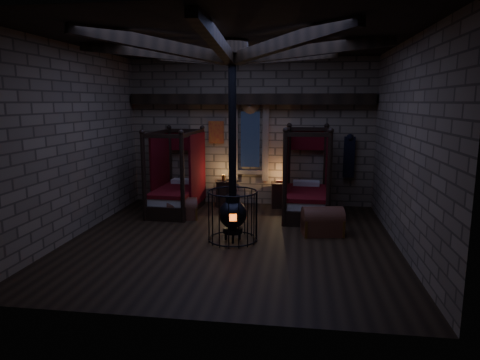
# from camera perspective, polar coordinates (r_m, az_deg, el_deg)

# --- Properties ---
(room) EXTENTS (7.02, 7.02, 4.29)m
(room) POSITION_cam_1_polar(r_m,az_deg,el_deg) (9.06, -1.12, 15.24)
(room) COLOR black
(room) RESTS_ON ground
(bed_left) EXTENTS (1.18, 2.15, 2.20)m
(bed_left) POSITION_cam_1_polar(r_m,az_deg,el_deg) (11.89, -8.38, -1.52)
(bed_left) COLOR black
(bed_left) RESTS_ON ground
(bed_right) EXTENTS (1.18, 2.20, 2.28)m
(bed_right) POSITION_cam_1_polar(r_m,az_deg,el_deg) (11.45, 8.80, -1.90)
(bed_right) COLOR black
(bed_right) RESTS_ON ground
(trunk_left) EXTENTS (0.86, 0.66, 0.56)m
(trunk_left) POSITION_cam_1_polar(r_m,az_deg,el_deg) (11.13, -7.70, -3.89)
(trunk_left) COLOR #5A2E1C
(trunk_left) RESTS_ON ground
(trunk_right) EXTENTS (0.99, 0.72, 0.66)m
(trunk_right) POSITION_cam_1_polar(r_m,az_deg,el_deg) (9.90, 10.93, -5.52)
(trunk_right) COLOR #5A2E1C
(trunk_right) RESTS_ON ground
(nightstand_left) EXTENTS (0.57, 0.55, 0.92)m
(nightstand_left) POSITION_cam_1_polar(r_m,az_deg,el_deg) (12.33, -2.21, -1.74)
(nightstand_left) COLOR black
(nightstand_left) RESTS_ON ground
(nightstand_right) EXTENTS (0.49, 0.47, 0.78)m
(nightstand_right) POSITION_cam_1_polar(r_m,az_deg,el_deg) (12.24, 5.21, -1.96)
(nightstand_right) COLOR black
(nightstand_right) RESTS_ON ground
(stove) EXTENTS (1.08, 1.08, 4.05)m
(stove) POSITION_cam_1_polar(r_m,az_deg,el_deg) (9.21, -0.98, -4.24)
(stove) COLOR black
(stove) RESTS_ON ground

